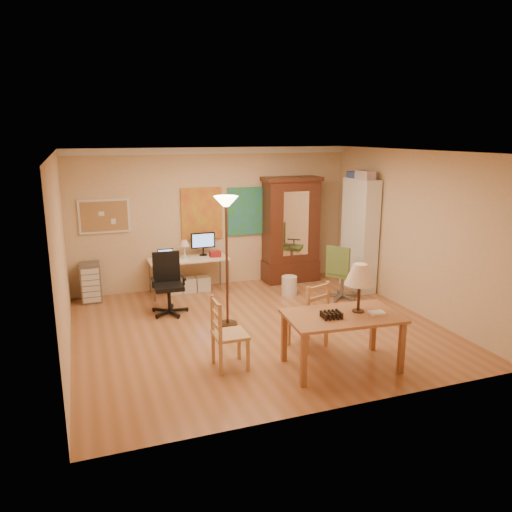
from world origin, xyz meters
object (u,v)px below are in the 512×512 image
object	(u,v)px
computer_desk	(190,271)
armoire	(291,236)
bookshelf	(359,235)
office_chair_black	(169,297)
dining_table	(349,303)
office_chair_green	(341,285)

from	to	relation	value
computer_desk	armoire	bearing A→B (deg)	2.30
computer_desk	bookshelf	distance (m)	3.31
office_chair_black	armoire	bearing A→B (deg)	22.08
dining_table	bookshelf	distance (m)	3.47
computer_desk	office_chair_black	distance (m)	1.18
office_chair_black	bookshelf	size ratio (longest dim) A/B	0.48
dining_table	computer_desk	size ratio (longest dim) A/B	1.02
dining_table	armoire	distance (m)	3.94
office_chair_black	office_chair_green	world-z (taller)	office_chair_black
office_chair_black	armoire	distance (m)	2.99
computer_desk	bookshelf	bearing A→B (deg)	-15.35
office_chair_black	office_chair_green	bearing A→B (deg)	-5.91
dining_table	computer_desk	bearing A→B (deg)	108.17
dining_table	office_chair_green	size ratio (longest dim) A/B	1.49
computer_desk	office_chair_green	size ratio (longest dim) A/B	1.46
dining_table	office_chair_black	size ratio (longest dim) A/B	1.46
dining_table	armoire	size ratio (longest dim) A/B	0.71
bookshelf	office_chair_black	bearing A→B (deg)	-177.67
dining_table	computer_desk	distance (m)	3.98
office_chair_black	office_chair_green	xyz separation A→B (m)	(3.10, -0.32, -0.00)
computer_desk	armoire	world-z (taller)	armoire
office_chair_green	bookshelf	bearing A→B (deg)	37.31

